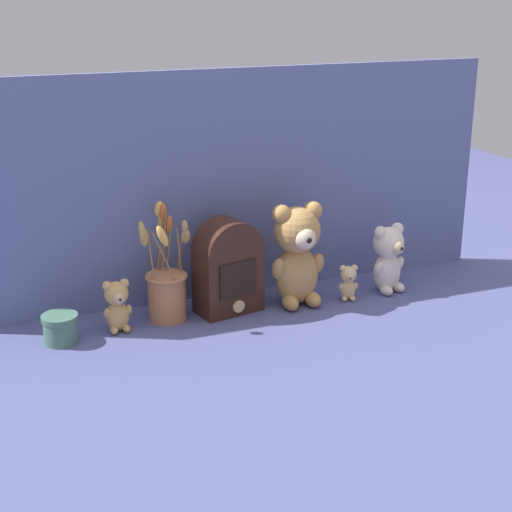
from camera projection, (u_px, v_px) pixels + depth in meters
ground_plane at (259, 311)px, 2.24m from camera, size 4.00×4.00×0.00m
backdrop_wall at (237, 185)px, 2.28m from camera, size 1.60×0.02×0.67m
teddy_bear_large at (297, 252)px, 2.24m from camera, size 0.16×0.15×0.30m
teddy_bear_medium at (388, 257)px, 2.35m from camera, size 0.12×0.11×0.21m
teddy_bear_small at (117, 305)px, 2.09m from camera, size 0.08×0.07×0.15m
teddy_bear_tiny at (348, 282)px, 2.31m from camera, size 0.06×0.06×0.11m
flower_vase at (167, 287)px, 2.16m from camera, size 0.15×0.16×0.33m
vintage_radio at (228, 266)px, 2.20m from camera, size 0.20×0.14×0.27m
decorative_tin_tall at (60, 328)px, 2.04m from camera, size 0.09×0.09×0.08m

